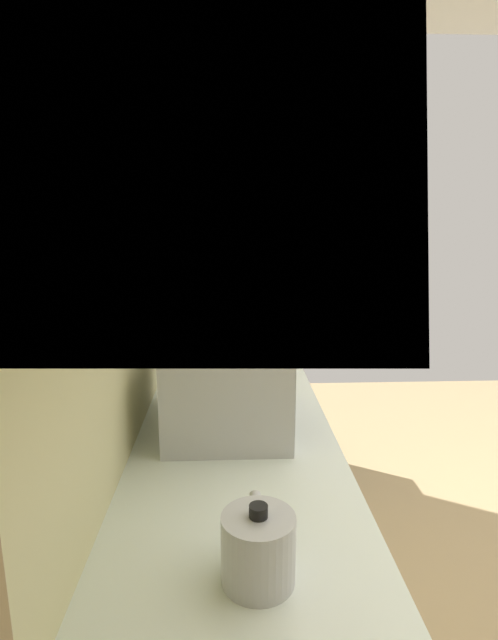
{
  "coord_description": "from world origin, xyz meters",
  "views": [
    {
      "loc": [
        -1.4,
        1.34,
        1.63
      ],
      "look_at": [
        -0.07,
        1.28,
        1.34
      ],
      "focal_mm": 27.21,
      "sensor_mm": 36.0,
      "label": 1
    }
  ],
  "objects_px": {
    "bowl": "(240,351)",
    "oven_range": "(231,399)",
    "microwave": "(228,382)",
    "kettle": "(258,548)"
  },
  "relations": [
    {
      "from": "microwave",
      "to": "bowl",
      "type": "height_order",
      "value": "microwave"
    },
    {
      "from": "microwave",
      "to": "kettle",
      "type": "distance_m",
      "value": 0.75
    },
    {
      "from": "oven_range",
      "to": "kettle",
      "type": "bearing_deg",
      "value": -178.81
    },
    {
      "from": "oven_range",
      "to": "kettle",
      "type": "height_order",
      "value": "oven_range"
    },
    {
      "from": "oven_range",
      "to": "microwave",
      "type": "bearing_deg",
      "value": 179.33
    },
    {
      "from": "oven_range",
      "to": "microwave",
      "type": "xyz_separation_m",
      "value": [
        -1.32,
        0.02,
        0.59
      ]
    },
    {
      "from": "microwave",
      "to": "kettle",
      "type": "bearing_deg",
      "value": -175.5
    },
    {
      "from": "bowl",
      "to": "oven_range",
      "type": "bearing_deg",
      "value": 4.52
    },
    {
      "from": "microwave",
      "to": "bowl",
      "type": "relative_size",
      "value": 3.88
    },
    {
      "from": "oven_range",
      "to": "kettle",
      "type": "distance_m",
      "value": 2.12
    }
  ]
}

